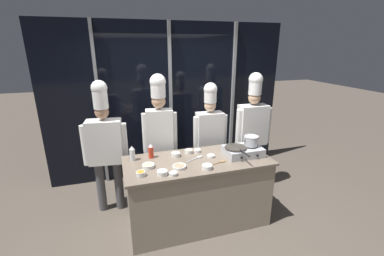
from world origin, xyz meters
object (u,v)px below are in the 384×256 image
Objects in this scene: squeeze_bottle_clear at (132,154)px; chef_pastry at (252,125)px; prep_bowl_noodles at (211,156)px; prep_bowl_onion at (197,151)px; portable_stove at (243,151)px; serving_spoon_solid at (221,162)px; prep_bowl_ginger at (148,166)px; frying_pan at (236,146)px; chef_line at (210,132)px; prep_bowl_rice at (173,174)px; prep_bowl_garlic at (162,172)px; squeeze_bottle_chili at (151,151)px; serving_spoon_slotted at (198,158)px; stock_pot at (251,141)px; prep_bowl_bean_sprouts at (207,167)px; prep_bowl_shrimp at (189,151)px; prep_bowl_carrots at (141,173)px; prep_bowl_mushrooms at (179,166)px; chef_sous at (160,129)px; prep_bowl_chicken at (176,154)px; chef_head at (105,142)px.

chef_pastry is (1.91, 0.37, 0.09)m from squeeze_bottle_clear.
prep_bowl_noodles is at bearing -11.86° from squeeze_bottle_clear.
chef_pastry is (1.04, 0.37, 0.16)m from prep_bowl_onion.
portable_stove is 0.39m from serving_spoon_solid.
prep_bowl_ginger is 0.59× the size of serving_spoon_solid.
frying_pan is 0.28× the size of chef_line.
prep_bowl_rice is 1.76m from chef_pastry.
frying_pan is at bearing 12.23° from prep_bowl_garlic.
squeeze_bottle_chili is 0.61m from serving_spoon_slotted.
prep_bowl_ginger is 1.22× the size of prep_bowl_garlic.
serving_spoon_solid is at bearing -155.71° from frying_pan.
stock_pot reaches higher than prep_bowl_noodles.
prep_bowl_bean_sprouts is 0.70m from prep_bowl_ginger.
frying_pan is 2.55× the size of squeeze_bottle_clear.
squeeze_bottle_chili is at bearing 163.87° from prep_bowl_noodles.
chef_line reaches higher than squeeze_bottle_clear.
prep_bowl_garlic is (0.29, -0.49, -0.06)m from squeeze_bottle_clear.
frying_pan is at bearing -26.86° from prep_bowl_shrimp.
prep_bowl_carrots is at bearing -172.43° from portable_stove.
prep_bowl_shrimp reaches higher than prep_bowl_onion.
prep_bowl_onion is (0.63, -0.01, -0.07)m from squeeze_bottle_chili.
portable_stove is at bearing 7.57° from prep_bowl_carrots.
portable_stove is 0.61m from prep_bowl_onion.
prep_bowl_mushrooms is (-0.79, -0.11, -0.12)m from frying_pan.
prep_bowl_mushrooms is 1.08m from chef_line.
chef_line reaches higher than prep_bowl_carrots.
prep_bowl_noodles is 0.50m from prep_bowl_mushrooms.
chef_sous is (-0.09, 0.77, 0.24)m from prep_bowl_mushrooms.
prep_bowl_garlic reaches higher than prep_bowl_ginger.
prep_bowl_carrots is at bearing -141.44° from prep_bowl_chicken.
portable_stove is 1.20m from chef_sous.
prep_bowl_shrimp is (0.59, 0.28, 0.00)m from prep_bowl_ginger.
serving_spoon_slotted and serving_spoon_solid have the same top height.
frying_pan is 0.31m from serving_spoon_solid.
chef_sous is at bearing 149.27° from stock_pot.
stock_pot is at bearing 13.67° from prep_bowl_rice.
portable_stove is 0.89m from prep_bowl_chicken.
squeeze_bottle_chili is at bearing 161.83° from serving_spoon_slotted.
chef_line is (1.05, 0.70, 0.09)m from prep_bowl_ginger.
serving_spoon_solid is (0.53, -0.00, -0.01)m from prep_bowl_mushrooms.
prep_bowl_bean_sprouts is 1.02m from chef_line.
prep_bowl_rice is at bearing 52.01° from chef_line.
prep_bowl_noodles is at bearing 61.21° from prep_bowl_bean_sprouts.
chef_head reaches higher than squeeze_bottle_clear.
prep_bowl_mushrooms is at bearing -54.74° from squeeze_bottle_chili.
stock_pot is 1.67× the size of prep_bowl_bean_sprouts.
prep_bowl_rice is (-0.34, -0.55, -0.01)m from prep_bowl_shrimp.
chef_line is at bearing 57.38° from serving_spoon_slotted.
frying_pan is 1.27m from prep_bowl_carrots.
chef_pastry is (0.49, 0.63, 0.12)m from portable_stove.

